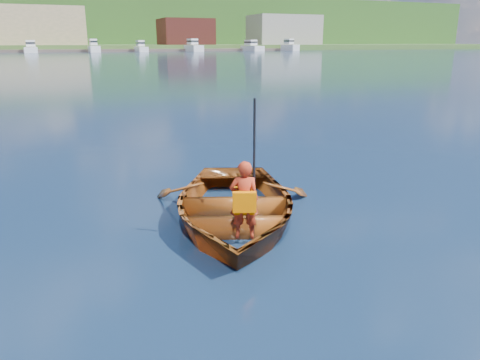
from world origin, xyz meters
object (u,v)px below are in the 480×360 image
(rowboat, at_px, (233,206))
(child_paddler, at_px, (244,200))
(marina_yachts, at_px, (90,48))
(dock, at_px, (43,51))

(rowboat, relative_size, child_paddler, 2.43)
(marina_yachts, bearing_deg, dock, 159.98)
(child_paddler, height_order, dock, child_paddler)
(child_paddler, relative_size, marina_yachts, 0.01)
(rowboat, bearing_deg, child_paddler, -100.71)
(rowboat, relative_size, marina_yachts, 0.04)
(rowboat, height_order, marina_yachts, marina_yachts)
(dock, bearing_deg, marina_yachts, -20.02)
(rowboat, xyz_separation_m, marina_yachts, (9.56, 144.22, 1.08))
(rowboat, distance_m, marina_yachts, 144.54)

